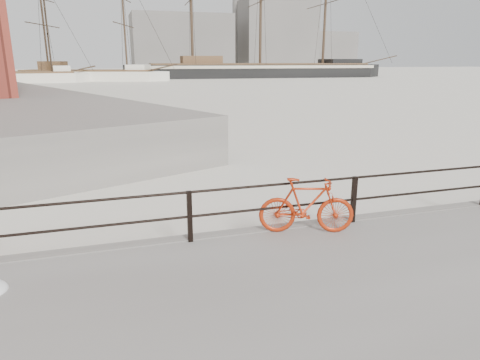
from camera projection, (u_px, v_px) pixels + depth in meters
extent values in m
plane|color=white|center=(347.00, 234.00, 9.38)|extent=(400.00, 400.00, 0.00)
imported|color=#AC280B|center=(307.00, 206.00, 8.44)|extent=(1.87, 0.84, 1.13)
cube|color=gray|center=(181.00, 43.00, 141.47)|extent=(32.00, 18.00, 18.00)
cube|color=gray|center=(275.00, 36.00, 155.11)|extent=(26.00, 20.00, 24.00)
cube|color=gray|center=(324.00, 51.00, 167.54)|extent=(20.00, 16.00, 14.00)
cylinder|color=gray|center=(236.00, 7.00, 153.35)|extent=(2.80, 2.80, 44.00)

